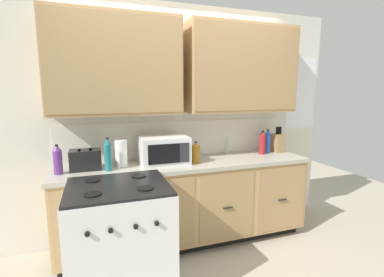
{
  "coord_description": "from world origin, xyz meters",
  "views": [
    {
      "loc": [
        -0.9,
        -2.42,
        1.63
      ],
      "look_at": [
        0.04,
        0.27,
        1.16
      ],
      "focal_mm": 26.29,
      "sensor_mm": 36.0,
      "label": 1
    }
  ],
  "objects_px": {
    "bottle_violet": "(58,160)",
    "bottle_red": "(262,143)",
    "stove_range": "(120,243)",
    "bottle_teal": "(108,155)",
    "toaster": "(86,160)",
    "bottle_amber": "(196,152)",
    "knife_block": "(278,143)",
    "bottle_blue": "(268,141)",
    "microwave": "(164,150)",
    "paper_towel_roll": "(121,153)"
  },
  "relations": [
    {
      "from": "bottle_amber",
      "to": "knife_block",
      "type": "bearing_deg",
      "value": 9.27
    },
    {
      "from": "paper_towel_roll",
      "to": "bottle_amber",
      "type": "height_order",
      "value": "paper_towel_roll"
    },
    {
      "from": "bottle_blue",
      "to": "microwave",
      "type": "bearing_deg",
      "value": -175.64
    },
    {
      "from": "toaster",
      "to": "knife_block",
      "type": "distance_m",
      "value": 2.19
    },
    {
      "from": "toaster",
      "to": "bottle_red",
      "type": "distance_m",
      "value": 1.95
    },
    {
      "from": "toaster",
      "to": "knife_block",
      "type": "relative_size",
      "value": 0.9
    },
    {
      "from": "bottle_blue",
      "to": "bottle_teal",
      "type": "distance_m",
      "value": 1.86
    },
    {
      "from": "stove_range",
      "to": "bottle_violet",
      "type": "xyz_separation_m",
      "value": [
        -0.47,
        0.58,
        0.57
      ]
    },
    {
      "from": "bottle_blue",
      "to": "bottle_teal",
      "type": "xyz_separation_m",
      "value": [
        -1.85,
        -0.19,
        0.01
      ]
    },
    {
      "from": "toaster",
      "to": "bottle_blue",
      "type": "distance_m",
      "value": 2.05
    },
    {
      "from": "stove_range",
      "to": "bottle_amber",
      "type": "relative_size",
      "value": 4.24
    },
    {
      "from": "knife_block",
      "to": "bottle_amber",
      "type": "bearing_deg",
      "value": -170.73
    },
    {
      "from": "bottle_teal",
      "to": "stove_range",
      "type": "bearing_deg",
      "value": -85.96
    },
    {
      "from": "paper_towel_roll",
      "to": "bottle_blue",
      "type": "bearing_deg",
      "value": 2.13
    },
    {
      "from": "toaster",
      "to": "bottle_red",
      "type": "relative_size",
      "value": 1.01
    },
    {
      "from": "toaster",
      "to": "bottle_blue",
      "type": "bearing_deg",
      "value": 2.3
    },
    {
      "from": "microwave",
      "to": "bottle_red",
      "type": "relative_size",
      "value": 1.73
    },
    {
      "from": "toaster",
      "to": "bottle_teal",
      "type": "distance_m",
      "value": 0.23
    },
    {
      "from": "stove_range",
      "to": "paper_towel_roll",
      "type": "bearing_deg",
      "value": 82.44
    },
    {
      "from": "stove_range",
      "to": "bottle_teal",
      "type": "bearing_deg",
      "value": 94.04
    },
    {
      "from": "bottle_teal",
      "to": "bottle_amber",
      "type": "bearing_deg",
      "value": 0.42
    },
    {
      "from": "microwave",
      "to": "bottle_amber",
      "type": "relative_size",
      "value": 2.14
    },
    {
      "from": "bottle_blue",
      "to": "bottle_violet",
      "type": "bearing_deg",
      "value": -176.05
    },
    {
      "from": "paper_towel_roll",
      "to": "bottle_teal",
      "type": "xyz_separation_m",
      "value": [
        -0.13,
        -0.13,
        0.02
      ]
    },
    {
      "from": "bottle_violet",
      "to": "bottle_red",
      "type": "height_order",
      "value": "bottle_red"
    },
    {
      "from": "bottle_red",
      "to": "bottle_amber",
      "type": "relative_size",
      "value": 1.24
    },
    {
      "from": "microwave",
      "to": "toaster",
      "type": "height_order",
      "value": "microwave"
    },
    {
      "from": "stove_range",
      "to": "knife_block",
      "type": "bearing_deg",
      "value": 20.77
    },
    {
      "from": "stove_range",
      "to": "bottle_red",
      "type": "relative_size",
      "value": 3.42
    },
    {
      "from": "knife_block",
      "to": "bottle_red",
      "type": "xyz_separation_m",
      "value": [
        -0.24,
        -0.04,
        0.02
      ]
    },
    {
      "from": "bottle_teal",
      "to": "bottle_blue",
      "type": "bearing_deg",
      "value": 5.87
    },
    {
      "from": "bottle_violet",
      "to": "bottle_teal",
      "type": "distance_m",
      "value": 0.43
    },
    {
      "from": "bottle_amber",
      "to": "stove_range",
      "type": "bearing_deg",
      "value": -146.05
    },
    {
      "from": "bottle_red",
      "to": "bottle_amber",
      "type": "height_order",
      "value": "bottle_red"
    },
    {
      "from": "toaster",
      "to": "bottle_violet",
      "type": "bearing_deg",
      "value": -161.86
    },
    {
      "from": "stove_range",
      "to": "knife_block",
      "type": "height_order",
      "value": "knife_block"
    },
    {
      "from": "paper_towel_roll",
      "to": "bottle_teal",
      "type": "relative_size",
      "value": 0.83
    },
    {
      "from": "stove_range",
      "to": "bottle_amber",
      "type": "xyz_separation_m",
      "value": [
        0.83,
        0.56,
        0.55
      ]
    },
    {
      "from": "microwave",
      "to": "bottle_blue",
      "type": "relative_size",
      "value": 1.67
    },
    {
      "from": "microwave",
      "to": "paper_towel_roll",
      "type": "relative_size",
      "value": 1.85
    },
    {
      "from": "stove_range",
      "to": "microwave",
      "type": "xyz_separation_m",
      "value": [
        0.51,
        0.64,
        0.58
      ]
    },
    {
      "from": "toaster",
      "to": "bottle_teal",
      "type": "xyz_separation_m",
      "value": [
        0.2,
        -0.11,
        0.06
      ]
    },
    {
      "from": "stove_range",
      "to": "microwave",
      "type": "height_order",
      "value": "microwave"
    },
    {
      "from": "toaster",
      "to": "bottle_amber",
      "type": "height_order",
      "value": "bottle_amber"
    },
    {
      "from": "paper_towel_roll",
      "to": "stove_range",
      "type": "bearing_deg",
      "value": -97.56
    },
    {
      "from": "knife_block",
      "to": "bottle_blue",
      "type": "height_order",
      "value": "knife_block"
    },
    {
      "from": "stove_range",
      "to": "paper_towel_roll",
      "type": "xyz_separation_m",
      "value": [
        0.09,
        0.68,
        0.57
      ]
    },
    {
      "from": "toaster",
      "to": "bottle_teal",
      "type": "height_order",
      "value": "bottle_teal"
    },
    {
      "from": "microwave",
      "to": "knife_block",
      "type": "xyz_separation_m",
      "value": [
        1.44,
        0.1,
        -0.02
      ]
    },
    {
      "from": "bottle_amber",
      "to": "microwave",
      "type": "bearing_deg",
      "value": 165.11
    }
  ]
}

